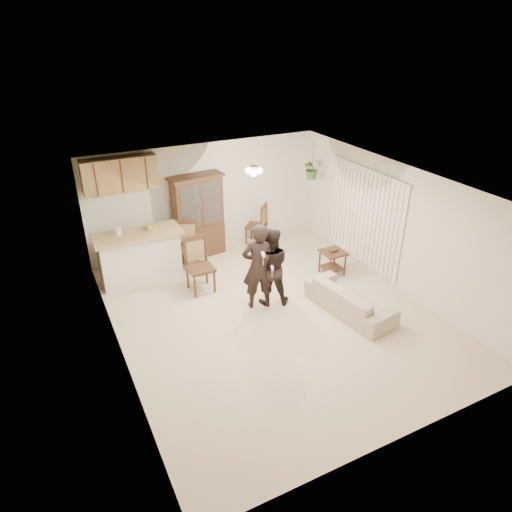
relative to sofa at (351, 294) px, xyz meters
name	(u,v)px	position (x,y,z in m)	size (l,w,h in m)	color
floor	(273,314)	(-1.32, 0.55, -0.37)	(6.50, 6.50, 0.00)	beige
ceiling	(276,185)	(-1.32, 0.55, 2.13)	(5.50, 6.50, 0.02)	silver
wall_back	(207,197)	(-1.32, 3.80, 0.88)	(5.50, 0.02, 2.50)	silver
wall_front	(407,367)	(-1.32, -2.70, 0.88)	(5.50, 0.02, 2.50)	silver
wall_left	(113,292)	(-4.07, 0.55, 0.88)	(0.02, 6.50, 2.50)	silver
wall_right	(396,226)	(1.43, 0.55, 0.88)	(0.02, 6.50, 2.50)	silver
breakfast_bar	(140,259)	(-3.17, 2.90, 0.13)	(1.60, 0.55, 1.00)	silver
bar_top	(137,234)	(-3.17, 2.90, 0.68)	(1.75, 0.70, 0.08)	tan
upper_cabinets	(120,175)	(-3.22, 3.62, 1.73)	(1.50, 0.34, 0.70)	olive
vertical_blinds	(365,218)	(1.39, 1.45, 0.73)	(0.06, 2.30, 2.10)	white
ceiling_fixture	(254,171)	(-1.12, 1.75, 2.03)	(0.36, 0.36, 0.20)	beige
hanging_plant	(312,168)	(0.98, 2.95, 1.48)	(0.43, 0.37, 0.48)	#275923
plant_cord	(313,154)	(0.98, 2.95, 1.81)	(0.01, 0.01, 0.65)	black
sofa	(351,294)	(0.00, 0.00, 0.00)	(1.87, 0.73, 0.73)	beige
adult	(259,264)	(-1.44, 0.93, 0.53)	(0.66, 0.43, 1.80)	black
child	(270,271)	(-1.18, 0.96, 0.31)	(0.66, 0.51, 1.35)	black
china_hutch	(198,217)	(-1.67, 3.48, 0.57)	(1.25, 0.59, 1.90)	#321F12
side_table	(332,262)	(0.54, 1.34, -0.09)	(0.49, 0.49, 0.59)	#321F12
chair_bar	(201,276)	(-2.21, 1.96, -0.05)	(0.51, 0.51, 1.13)	#321F12
chair_hutch_left	(188,256)	(-2.13, 2.95, -0.06)	(0.62, 0.62, 1.07)	#321F12
chair_hutch_right	(256,232)	(-0.23, 3.44, -0.08)	(0.64, 0.64, 1.02)	#321F12
controller_adult	(263,254)	(-1.54, 0.55, 0.93)	(0.05, 0.15, 0.05)	white
controller_child	(272,268)	(-1.32, 0.62, 0.58)	(0.04, 0.13, 0.04)	white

